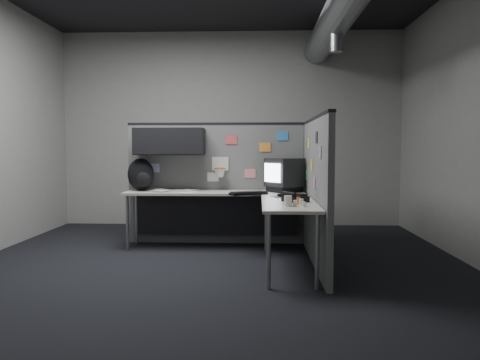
{
  "coord_description": "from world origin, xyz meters",
  "views": [
    {
      "loc": [
        0.47,
        -4.99,
        1.3
      ],
      "look_at": [
        0.25,
        0.35,
        0.92
      ],
      "focal_mm": 35.0,
      "sensor_mm": 36.0,
      "label": 1
    }
  ],
  "objects_px": {
    "desk": "(233,203)",
    "keyboard": "(248,193)",
    "monitor": "(284,175)",
    "backpack": "(141,175)",
    "phone": "(295,198)"
  },
  "relations": [
    {
      "from": "monitor",
      "to": "phone",
      "type": "xyz_separation_m",
      "value": [
        0.05,
        -1.08,
        -0.18
      ]
    },
    {
      "from": "keyboard",
      "to": "phone",
      "type": "bearing_deg",
      "value": -36.85
    },
    {
      "from": "desk",
      "to": "monitor",
      "type": "height_order",
      "value": "monitor"
    },
    {
      "from": "monitor",
      "to": "keyboard",
      "type": "height_order",
      "value": "monitor"
    },
    {
      "from": "monitor",
      "to": "keyboard",
      "type": "distance_m",
      "value": 0.62
    },
    {
      "from": "keyboard",
      "to": "desk",
      "type": "bearing_deg",
      "value": 169.64
    },
    {
      "from": "monitor",
      "to": "backpack",
      "type": "distance_m",
      "value": 1.87
    },
    {
      "from": "desk",
      "to": "backpack",
      "type": "height_order",
      "value": "backpack"
    },
    {
      "from": "desk",
      "to": "phone",
      "type": "relative_size",
      "value": 7.7
    },
    {
      "from": "desk",
      "to": "keyboard",
      "type": "relative_size",
      "value": 4.87
    },
    {
      "from": "monitor",
      "to": "keyboard",
      "type": "xyz_separation_m",
      "value": [
        -0.45,
        -0.38,
        -0.2
      ]
    },
    {
      "from": "keyboard",
      "to": "backpack",
      "type": "height_order",
      "value": "backpack"
    },
    {
      "from": "keyboard",
      "to": "phone",
      "type": "distance_m",
      "value": 0.87
    },
    {
      "from": "phone",
      "to": "backpack",
      "type": "bearing_deg",
      "value": 128.75
    },
    {
      "from": "backpack",
      "to": "desk",
      "type": "bearing_deg",
      "value": -24.03
    }
  ]
}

